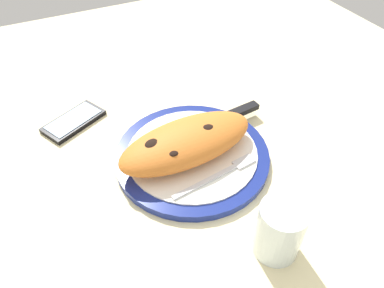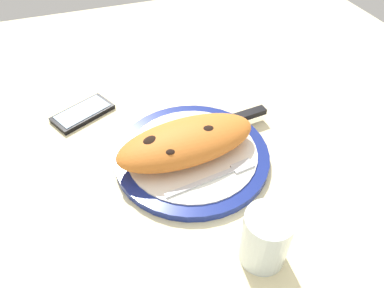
{
  "view_description": "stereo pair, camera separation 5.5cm",
  "coord_description": "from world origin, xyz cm",
  "px_view_note": "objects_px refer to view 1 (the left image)",
  "views": [
    {
      "loc": [
        -21.24,
        -43.79,
        50.33
      ],
      "look_at": [
        0.0,
        0.0,
        3.82
      ],
      "focal_mm": 34.09,
      "sensor_mm": 36.0,
      "label": 1
    },
    {
      "loc": [
        -16.2,
        -45.9,
        50.33
      ],
      "look_at": [
        0.0,
        0.0,
        3.82
      ],
      "focal_mm": 34.09,
      "sensor_mm": 36.0,
      "label": 2
    }
  ],
  "objects_px": {
    "calzone": "(187,143)",
    "smartphone": "(74,121)",
    "fork": "(222,173)",
    "plate": "(192,155)",
    "water_glass": "(279,233)",
    "knife": "(224,118)"
  },
  "relations": [
    {
      "from": "plate",
      "to": "smartphone",
      "type": "xyz_separation_m",
      "value": [
        -0.18,
        0.2,
        -0.0
      ]
    },
    {
      "from": "plate",
      "to": "calzone",
      "type": "relative_size",
      "value": 1.08
    },
    {
      "from": "calzone",
      "to": "knife",
      "type": "distance_m",
      "value": 0.13
    },
    {
      "from": "calzone",
      "to": "smartphone",
      "type": "relative_size",
      "value": 1.91
    },
    {
      "from": "calzone",
      "to": "knife",
      "type": "xyz_separation_m",
      "value": [
        0.11,
        0.06,
        -0.02
      ]
    },
    {
      "from": "calzone",
      "to": "plate",
      "type": "bearing_deg",
      "value": 11.26
    },
    {
      "from": "knife",
      "to": "smartphone",
      "type": "bearing_deg",
      "value": 151.96
    },
    {
      "from": "calzone",
      "to": "smartphone",
      "type": "distance_m",
      "value": 0.27
    },
    {
      "from": "plate",
      "to": "calzone",
      "type": "height_order",
      "value": "calzone"
    },
    {
      "from": "calzone",
      "to": "fork",
      "type": "distance_m",
      "value": 0.08
    },
    {
      "from": "calzone",
      "to": "water_glass",
      "type": "height_order",
      "value": "water_glass"
    },
    {
      "from": "plate",
      "to": "water_glass",
      "type": "height_order",
      "value": "water_glass"
    },
    {
      "from": "fork",
      "to": "plate",
      "type": "bearing_deg",
      "value": 108.11
    },
    {
      "from": "calzone",
      "to": "fork",
      "type": "bearing_deg",
      "value": -63.95
    },
    {
      "from": "smartphone",
      "to": "water_glass",
      "type": "height_order",
      "value": "water_glass"
    },
    {
      "from": "smartphone",
      "to": "water_glass",
      "type": "relative_size",
      "value": 1.48
    },
    {
      "from": "plate",
      "to": "calzone",
      "type": "bearing_deg",
      "value": -168.74
    },
    {
      "from": "fork",
      "to": "smartphone",
      "type": "xyz_separation_m",
      "value": [
        -0.2,
        0.28,
        -0.01
      ]
    },
    {
      "from": "water_glass",
      "to": "smartphone",
      "type": "bearing_deg",
      "value": 116.08
    },
    {
      "from": "knife",
      "to": "water_glass",
      "type": "bearing_deg",
      "value": -103.9
    },
    {
      "from": "fork",
      "to": "smartphone",
      "type": "bearing_deg",
      "value": 126.44
    },
    {
      "from": "plate",
      "to": "knife",
      "type": "height_order",
      "value": "knife"
    }
  ]
}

